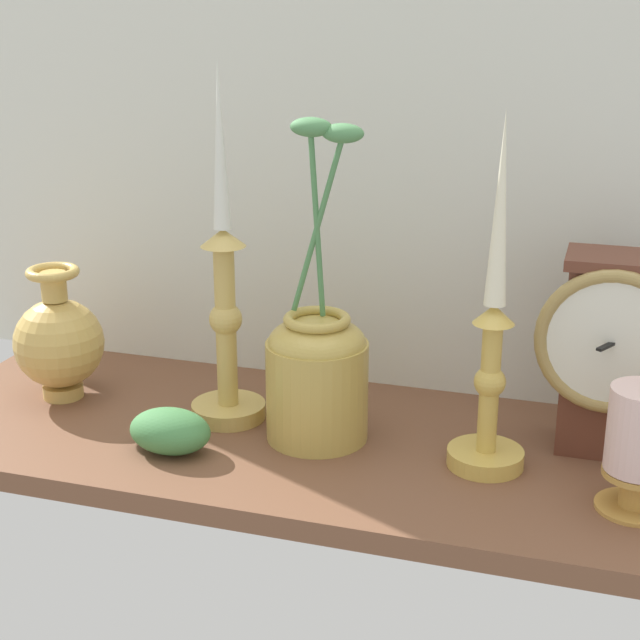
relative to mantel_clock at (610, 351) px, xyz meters
The scene contains 9 objects.
ground_plane 32.06cm from the mantel_clock, 168.19° to the right, with size 100.00×36.00×2.40cm, color brown.
back_wall 37.63cm from the mantel_clock, 156.51° to the left, with size 120.00×2.00×65.00cm, color silver.
mantel_clock is the anchor object (origin of this frame).
candlestick_tall_left 42.55cm from the mantel_clock, behind, with size 8.76×8.76×41.25cm.
candlestick_tall_center 13.73cm from the mantel_clock, 147.73° to the right, with size 8.14×8.14×37.47cm.
brass_vase_bulbous 64.63cm from the mantel_clock, behind, with size 10.97×10.97×16.66cm.
brass_vase_jar 31.44cm from the mantel_clock, 169.25° to the right, with size 11.41×11.41×35.85cm.
pillar_candle_front 13.54cm from the mantel_clock, 73.81° to the right, with size 7.46×7.46×13.83cm.
ivy_sprig 48.02cm from the mantel_clock, 162.28° to the right, with size 9.20×6.44×4.93cm.
Camera 1 is at (28.18, -95.21, 47.76)cm, focal length 54.54 mm.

